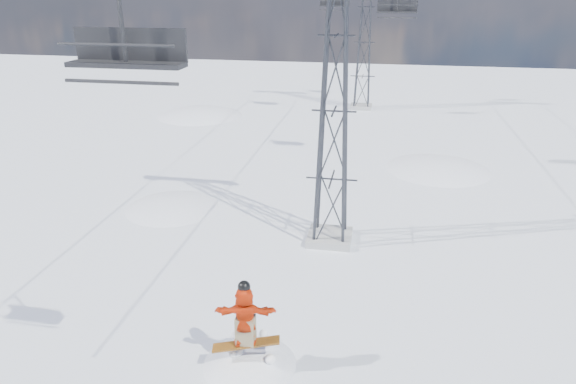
# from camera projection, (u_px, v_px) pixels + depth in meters

# --- Properties ---
(ground) EXTENTS (120.00, 120.00, 0.00)m
(ground) POSITION_uv_depth(u_px,v_px,m) (270.00, 368.00, 14.32)
(ground) COLOR white
(ground) RESTS_ON ground
(snow_terrain) EXTENTS (39.00, 37.00, 22.00)m
(snow_terrain) POSITION_uv_depth(u_px,v_px,m) (270.00, 268.00, 38.08)
(snow_terrain) COLOR white
(snow_terrain) RESTS_ON ground
(lift_tower_near) EXTENTS (5.20, 1.80, 11.43)m
(lift_tower_near) POSITION_uv_depth(u_px,v_px,m) (334.00, 112.00, 19.41)
(lift_tower_near) COLOR #999999
(lift_tower_near) RESTS_ON ground
(lift_tower_far) EXTENTS (5.20, 1.80, 11.43)m
(lift_tower_far) POSITION_uv_depth(u_px,v_px,m) (364.00, 43.00, 42.18)
(lift_tower_far) COLOR #999999
(lift_tower_far) RESTS_ON ground
(lift_chair_near) EXTENTS (1.87, 0.54, 2.32)m
(lift_chair_near) POSITION_uv_depth(u_px,v_px,m) (127.00, 51.00, 7.99)
(lift_chair_near) COLOR black
(lift_chair_near) RESTS_ON ground
(lift_chair_mid) EXTENTS (2.02, 0.58, 2.51)m
(lift_chair_mid) POSITION_uv_depth(u_px,v_px,m) (397.00, 8.00, 26.07)
(lift_chair_mid) COLOR black
(lift_chair_mid) RESTS_ON ground
(lift_chair_far) EXTENTS (2.18, 0.63, 2.70)m
(lift_chair_far) POSITION_uv_depth(u_px,v_px,m) (335.00, 3.00, 37.87)
(lift_chair_far) COLOR black
(lift_chair_far) RESTS_ON ground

